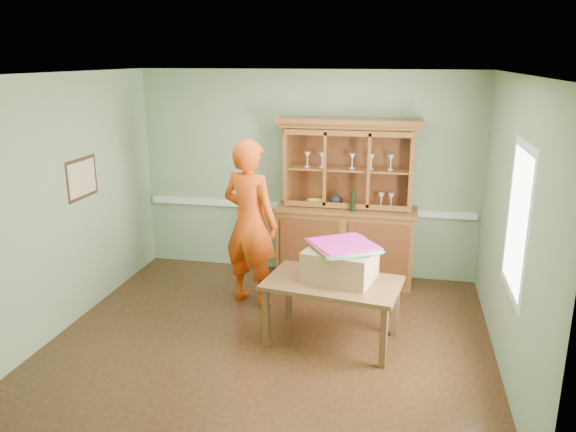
% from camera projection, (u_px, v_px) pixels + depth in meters
% --- Properties ---
extents(floor, '(4.50, 4.50, 0.00)m').
position_uv_depth(floor, '(272.00, 337.00, 5.92)').
color(floor, '#4C3118').
rests_on(floor, ground).
extents(ceiling, '(4.50, 4.50, 0.00)m').
position_uv_depth(ceiling, '(270.00, 74.00, 5.18)').
color(ceiling, white).
rests_on(ceiling, wall_back).
extents(wall_back, '(4.50, 0.00, 4.50)m').
position_uv_depth(wall_back, '(307.00, 174.00, 7.43)').
color(wall_back, gray).
rests_on(wall_back, floor).
extents(wall_left, '(0.00, 4.00, 4.00)m').
position_uv_depth(wall_left, '(67.00, 202.00, 6.00)').
color(wall_left, gray).
rests_on(wall_left, floor).
extents(wall_right, '(0.00, 4.00, 4.00)m').
position_uv_depth(wall_right, '(512.00, 228.00, 5.10)').
color(wall_right, gray).
rests_on(wall_right, floor).
extents(wall_front, '(4.50, 0.00, 4.50)m').
position_uv_depth(wall_front, '(200.00, 295.00, 3.67)').
color(wall_front, gray).
rests_on(wall_front, floor).
extents(chair_rail, '(4.41, 0.05, 0.08)m').
position_uv_depth(chair_rail, '(306.00, 207.00, 7.53)').
color(chair_rail, white).
rests_on(chair_rail, wall_back).
extents(framed_map, '(0.03, 0.60, 0.46)m').
position_uv_depth(framed_map, '(82.00, 178.00, 6.22)').
color(framed_map, '#372116').
rests_on(framed_map, wall_left).
extents(window_panel, '(0.03, 0.96, 1.36)m').
position_uv_depth(window_panel, '(517.00, 221.00, 4.78)').
color(window_panel, white).
rests_on(window_panel, wall_right).
extents(china_hutch, '(1.80, 0.59, 2.12)m').
position_uv_depth(china_hutch, '(346.00, 225.00, 7.26)').
color(china_hutch, brown).
rests_on(china_hutch, floor).
extents(dining_table, '(1.44, 0.99, 0.67)m').
position_uv_depth(dining_table, '(333.00, 288.00, 5.68)').
color(dining_table, brown).
rests_on(dining_table, floor).
extents(cardboard_box, '(0.77, 0.67, 0.31)m').
position_uv_depth(cardboard_box, '(340.00, 264.00, 5.68)').
color(cardboard_box, tan).
rests_on(cardboard_box, dining_table).
extents(kite_stack, '(0.78, 0.78, 0.06)m').
position_uv_depth(kite_stack, '(344.00, 246.00, 5.66)').
color(kite_stack, teal).
rests_on(kite_stack, cardboard_box).
extents(person, '(0.84, 0.69, 1.97)m').
position_uv_depth(person, '(250.00, 223.00, 6.52)').
color(person, '#E74A0E').
rests_on(person, floor).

